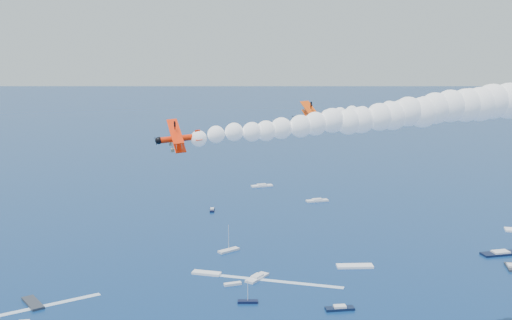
% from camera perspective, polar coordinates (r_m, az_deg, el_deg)
% --- Properties ---
extents(biplane_lead, '(12.16, 12.79, 8.41)m').
position_cam_1_polar(biplane_lead, '(129.36, 5.07, 3.81)').
color(biplane_lead, '#F04405').
extents(biplane_trail, '(10.63, 11.13, 7.41)m').
position_cam_1_polar(biplane_trail, '(96.16, -6.82, 1.90)').
color(biplane_trail, '#FF2905').
extents(smoke_trail_lead, '(60.47, 58.54, 10.45)m').
position_cam_1_polar(smoke_trail_lead, '(140.84, 16.42, 4.88)').
color(smoke_trail_lead, white).
extents(smoke_trail_trail, '(60.49, 58.92, 10.45)m').
position_cam_1_polar(smoke_trail_trail, '(103.42, 9.34, 3.67)').
color(smoke_trail_trail, white).
extents(spectator_boats, '(215.18, 188.62, 0.70)m').
position_cam_1_polar(spectator_boats, '(210.90, 11.70, -9.29)').
color(spectator_boats, white).
rests_on(spectator_boats, ground).
extents(boat_wakes, '(159.54, 143.38, 0.04)m').
position_cam_1_polar(boat_wakes, '(200.60, 5.26, -10.26)').
color(boat_wakes, white).
rests_on(boat_wakes, ground).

